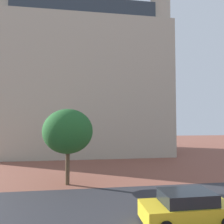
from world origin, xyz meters
TOP-DOWN VIEW (x-y plane):
  - ground_plane at (0.00, 10.00)m, footprint 120.00×120.00m
  - street_asphalt_strip at (0.00, 9.56)m, footprint 120.00×8.36m
  - landmark_building at (-1.70, 32.66)m, footprint 24.79×14.86m
  - car_yellow at (2.99, 7.72)m, footprint 4.27×2.04m
  - tree_curb_far at (-2.93, 14.93)m, footprint 3.82×3.82m

SIDE VIEW (x-z plane):
  - ground_plane at x=0.00m, z-range 0.00..0.00m
  - street_asphalt_strip at x=0.00m, z-range 0.00..0.00m
  - car_yellow at x=2.99m, z-range -0.03..1.47m
  - tree_curb_far at x=-2.93m, z-range 1.15..6.92m
  - landmark_building at x=-1.70m, z-range -5.91..28.51m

